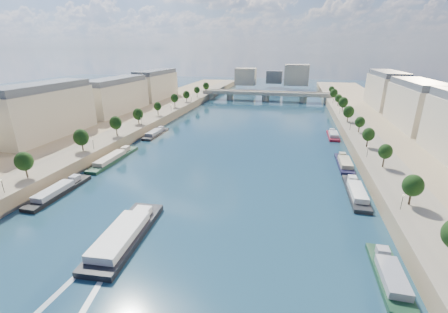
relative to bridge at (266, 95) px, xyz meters
The scene contains 17 objects.
ground 136.77m from the bridge, 90.00° to the right, with size 700.00×700.00×0.00m, color #0D283A.
quay_left 154.50m from the bridge, 117.78° to the right, with size 44.00×520.00×5.00m, color #9E8460.
quay_right 154.50m from the bridge, 62.22° to the right, with size 44.00×520.00×5.00m, color #9E8460.
pave_left 148.08m from the bridge, 112.64° to the right, with size 14.00×520.00×0.10m, color gray.
pave_right 148.08m from the bridge, 67.36° to the right, with size 14.00×520.00×0.10m, color gray.
trees_left 145.57m from the bridge, 112.21° to the right, with size 4.80×268.80×8.26m.
trees_right 138.20m from the bridge, 66.53° to the right, with size 4.80×268.80×8.26m.
lamps_left 155.81m from the bridge, 109.69° to the right, with size 0.36×200.36×4.28m.
lamps_right 141.78m from the bridge, 68.26° to the right, with size 0.36×200.36×4.28m.
buildings_left 151.32m from the bridge, 124.29° to the right, with size 16.00×226.00×23.20m.
buildings_right 151.32m from the bridge, 55.71° to the right, with size 16.00×226.00×23.20m.
skyline 83.46m from the bridge, 87.79° to the left, with size 79.00×42.00×22.00m.
bridge is the anchor object (origin of this frame).
tour_barge 212.43m from the bridge, 93.39° to the right, with size 10.26×29.44×3.93m.
wake 228.99m from the bridge, 93.14° to the right, with size 10.75×26.03×0.04m.
moored_barges_left 198.03m from the bridge, 103.29° to the right, with size 5.00×155.35×3.60m.
moored_barges_right 186.64m from the bridge, 75.89° to the right, with size 5.00×161.62×3.60m.
Camera 1 is at (24.44, -29.30, 43.08)m, focal length 24.00 mm.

